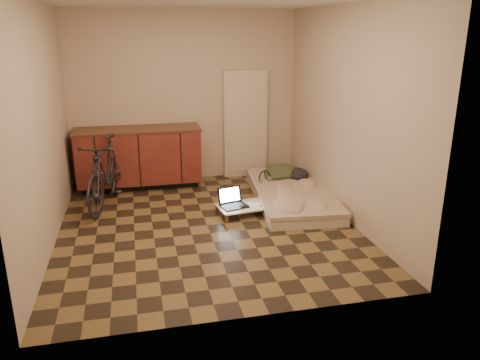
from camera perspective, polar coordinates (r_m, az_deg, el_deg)
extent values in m
cube|color=brown|center=(5.80, -4.05, -5.50)|extent=(3.50, 4.00, 0.00)
cube|color=silver|center=(5.34, -4.70, 21.07)|extent=(3.50, 4.00, 0.00)
cube|color=#C5B098|center=(7.38, -6.75, 9.96)|extent=(3.50, 0.00, 2.60)
cube|color=#C5B098|center=(3.51, 0.63, 1.42)|extent=(3.50, 0.00, 2.60)
cube|color=#C5B098|center=(5.45, -22.96, 5.93)|extent=(0.00, 4.00, 2.60)
cube|color=#C5B098|center=(5.93, 12.75, 7.76)|extent=(0.00, 4.00, 2.60)
cube|color=black|center=(7.36, -11.98, -0.32)|extent=(1.70, 0.48, 0.10)
cube|color=#5A1E19|center=(7.20, -12.20, 2.91)|extent=(1.80, 0.60, 0.78)
cube|color=#512E1D|center=(7.11, -12.41, 6.06)|extent=(1.84, 0.62, 0.03)
cube|color=beige|center=(7.56, 0.64, 6.81)|extent=(0.70, 0.10, 1.70)
imported|color=black|center=(6.50, -16.03, 1.30)|extent=(0.86, 1.68, 1.04)
cube|color=beige|center=(6.63, 6.26, -1.93)|extent=(1.18, 2.15, 0.13)
cube|color=beige|center=(6.60, 6.29, -1.20)|extent=(1.20, 2.18, 0.05)
cube|color=brown|center=(5.86, -1.64, -4.72)|extent=(0.04, 0.04, 0.09)
cube|color=brown|center=(6.19, -2.81, -3.47)|extent=(0.04, 0.04, 0.09)
cube|color=brown|center=(6.07, 3.86, -3.92)|extent=(0.04, 0.04, 0.09)
cube|color=brown|center=(6.39, 2.44, -2.76)|extent=(0.04, 0.04, 0.09)
cube|color=white|center=(6.10, 0.49, -3.21)|extent=(0.73, 0.53, 0.02)
cube|color=black|center=(6.05, -0.68, -3.21)|extent=(0.37, 0.31, 0.02)
cube|color=black|center=(6.13, -1.29, -1.81)|extent=(0.33, 0.14, 0.21)
cube|color=white|center=(6.13, -1.29, -1.81)|extent=(0.28, 0.12, 0.17)
ellipsoid|color=white|center=(6.11, 2.39, -2.92)|extent=(0.07, 0.11, 0.04)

